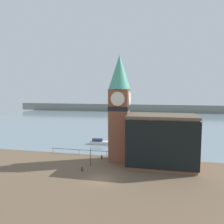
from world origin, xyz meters
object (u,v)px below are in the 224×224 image
Objects in this scene: lamp_post at (90,153)px; mooring_bollard_near at (82,169)px; boat_near at (101,142)px; mooring_bollard_far at (102,157)px; clock_tower at (119,105)px; pier_building at (161,140)px.

mooring_bollard_near is at bearing -104.01° from lamp_post.
boat_near is 7.74× the size of mooring_bollard_far.
clock_tower is at bearing 52.98° from mooring_bollard_near.
boat_near is at bearing 120.74° from clock_tower.
mooring_bollard_far is (-3.83, 0.06, -11.13)m from clock_tower.
clock_tower is 3.42× the size of boat_near.
boat_near is at bearing 105.88° from mooring_bollard_far.
boat_near reaches higher than mooring_bollard_far.
lamp_post is at bearing 75.99° from mooring_bollard_near.
lamp_post reaches higher than mooring_bollard_near.
boat_near is 1.72× the size of lamp_post.
clock_tower reaches higher than mooring_bollard_near.
pier_building is at bearing 12.23° from lamp_post.
pier_building is at bearing 22.39° from mooring_bollard_near.
mooring_bollard_far is at bearing -77.65° from boat_near.
mooring_bollard_far is 0.22× the size of lamp_post.
pier_building reaches higher than mooring_bollard_near.
clock_tower is 10.88m from pier_building.
pier_building is 15.85× the size of mooring_bollard_far.
boat_near is 19.80m from mooring_bollard_near.
pier_building is 3.53× the size of lamp_post.
lamp_post is (2.44, -16.81, 2.04)m from boat_near.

